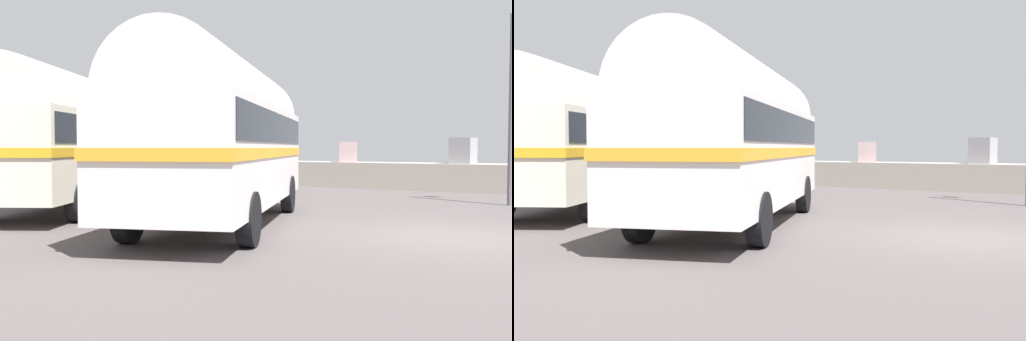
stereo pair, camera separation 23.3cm
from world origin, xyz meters
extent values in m
cube|color=#514949|center=(0.00, 0.00, 0.01)|extent=(32.00, 26.00, 0.02)
sphere|color=gray|center=(-11.47, 11.37, 1.65)|extent=(1.11, 1.11, 1.11)
cube|color=#AC9192|center=(-6.61, 11.61, 1.54)|extent=(1.02, 1.09, 0.88)
cube|color=gray|center=(-1.93, 11.89, 1.61)|extent=(0.93, 1.10, 1.01)
cylinder|color=black|center=(-6.68, 1.27, 0.50)|extent=(0.59, 1.00, 0.96)
cylinder|color=black|center=(-4.60, 2.02, 0.50)|extent=(0.59, 1.00, 0.96)
cylinder|color=black|center=(-4.91, -3.63, 0.50)|extent=(0.59, 1.00, 0.96)
cylinder|color=black|center=(-2.83, -2.88, 0.50)|extent=(0.59, 1.00, 0.96)
cube|color=silver|center=(-4.75, -0.81, 1.57)|extent=(5.11, 8.72, 2.10)
cylinder|color=silver|center=(-4.75, -0.81, 2.62)|extent=(4.81, 8.33, 2.20)
cube|color=gold|center=(-4.75, -0.81, 1.63)|extent=(5.18, 8.81, 0.20)
cube|color=black|center=(-4.75, -0.81, 2.15)|extent=(5.03, 8.41, 0.64)
cube|color=silver|center=(-6.20, 3.21, 0.70)|extent=(2.20, 0.92, 0.28)
cylinder|color=black|center=(-12.23, 1.42, 0.50)|extent=(0.69, 0.98, 0.96)
cylinder|color=black|center=(-10.27, 2.44, 0.50)|extent=(0.69, 0.98, 0.96)
cylinder|color=black|center=(-7.86, -2.17, 0.50)|extent=(0.69, 0.98, 0.96)
cube|color=beige|center=(-10.04, -0.38, 1.57)|extent=(6.02, 8.56, 2.10)
cylinder|color=beige|center=(-10.04, -0.38, 2.62)|extent=(5.69, 8.17, 2.20)
cube|color=gold|center=(-10.04, -0.38, 1.63)|extent=(6.10, 8.65, 0.20)
cube|color=black|center=(-10.04, -0.38, 2.15)|extent=(5.90, 8.27, 0.64)
cube|color=silver|center=(-12.02, 3.41, 0.70)|extent=(2.09, 1.20, 0.28)
cylinder|color=#5B5B60|center=(0.27, 6.84, 2.82)|extent=(0.14, 0.14, 5.64)
camera|label=1|loc=(2.03, -10.88, 1.73)|focal=38.52mm
camera|label=2|loc=(2.23, -10.76, 1.73)|focal=38.52mm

